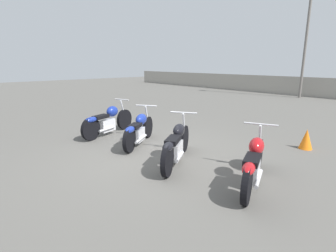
{
  "coord_description": "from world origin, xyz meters",
  "views": [
    {
      "loc": [
        4.75,
        -3.75,
        2.19
      ],
      "look_at": [
        0.0,
        0.49,
        0.65
      ],
      "focal_mm": 28.0,
      "sensor_mm": 36.0,
      "label": 1
    }
  ],
  "objects": [
    {
      "name": "motorcycle_slot_1",
      "position": [
        -0.91,
        0.25,
        0.43
      ],
      "size": [
        1.21,
        1.76,
        1.0
      ],
      "rotation": [
        0.0,
        0.0,
        0.59
      ],
      "color": "black",
      "rests_on": "ground_plane"
    },
    {
      "name": "motorcycle_slot_3",
      "position": [
        2.47,
        0.37,
        0.43
      ],
      "size": [
        1.06,
        2.07,
        1.01
      ],
      "rotation": [
        0.0,
        0.0,
        0.4
      ],
      "color": "black",
      "rests_on": "ground_plane"
    },
    {
      "name": "light_pole_left",
      "position": [
        -2.15,
        13.79,
        4.57
      ],
      "size": [
        0.7,
        0.35,
        7.77
      ],
      "color": "slate",
      "rests_on": "ground_plane"
    },
    {
      "name": "ground_plane",
      "position": [
        0.0,
        0.0,
        0.0
      ],
      "size": [
        60.0,
        60.0,
        0.0
      ],
      "primitive_type": "plane",
      "color": "#5B5954"
    },
    {
      "name": "motorcycle_slot_0",
      "position": [
        -2.39,
        0.13,
        0.44
      ],
      "size": [
        0.88,
        2.11,
        1.04
      ],
      "rotation": [
        0.0,
        0.0,
        0.32
      ],
      "color": "black",
      "rests_on": "ground_plane"
    },
    {
      "name": "motorcycle_slot_2",
      "position": [
        0.75,
        0.07,
        0.44
      ],
      "size": [
        1.3,
        1.94,
        1.03
      ],
      "rotation": [
        0.0,
        0.0,
        0.57
      ],
      "color": "black",
      "rests_on": "ground_plane"
    },
    {
      "name": "traffic_cone_near",
      "position": [
        2.28,
        3.28,
        0.26
      ],
      "size": [
        0.33,
        0.33,
        0.52
      ],
      "color": "orange",
      "rests_on": "ground_plane"
    }
  ]
}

